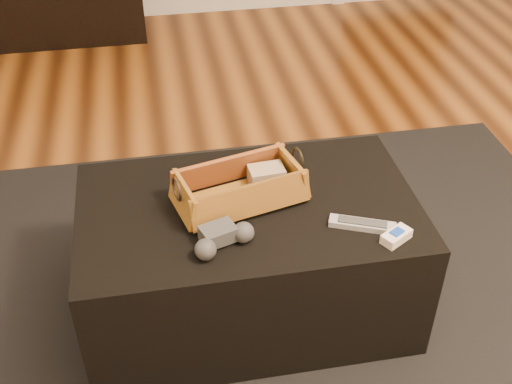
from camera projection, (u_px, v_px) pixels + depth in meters
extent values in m
cube|color=brown|center=(318.00, 323.00, 2.09)|extent=(5.00, 5.50, 0.01)
cube|color=white|center=(212.00, 2.00, 4.19)|extent=(5.00, 0.04, 0.12)
cube|color=black|center=(252.00, 316.00, 2.10)|extent=(2.60, 2.00, 0.01)
cube|color=black|center=(249.00, 258.00, 2.00)|extent=(1.00, 0.60, 0.42)
cube|color=black|center=(236.00, 199.00, 1.86)|extent=(0.20, 0.11, 0.02)
cube|color=tan|center=(266.00, 176.00, 1.92)|extent=(0.11, 0.08, 0.06)
cube|color=#AC7526|center=(240.00, 199.00, 1.89)|extent=(0.36, 0.23, 0.01)
cube|color=#944E21|center=(228.00, 169.00, 1.92)|extent=(0.36, 0.12, 0.10)
cube|color=olive|center=(251.00, 200.00, 1.80)|extent=(0.36, 0.12, 0.10)
cube|color=#AE7827|center=(293.00, 170.00, 1.92)|extent=(0.08, 0.18, 0.10)
cube|color=#936021|center=(183.00, 199.00, 1.80)|extent=(0.08, 0.18, 0.10)
torus|color=black|center=(298.00, 158.00, 1.90)|extent=(0.02, 0.07, 0.07)
torus|color=#302720|center=(177.00, 190.00, 1.77)|extent=(0.02, 0.07, 0.07)
cube|color=#39393C|center=(218.00, 234.00, 1.73)|extent=(0.11, 0.09, 0.04)
sphere|color=#343437|center=(206.00, 250.00, 1.68)|extent=(0.08, 0.08, 0.06)
sphere|color=#353538|center=(244.00, 232.00, 1.74)|extent=(0.08, 0.08, 0.06)
cube|color=#B2B5BA|center=(362.00, 225.00, 1.79)|extent=(0.19, 0.11, 0.02)
cube|color=#333336|center=(363.00, 222.00, 1.79)|extent=(0.14, 0.08, 0.00)
cube|color=white|center=(396.00, 236.00, 1.75)|extent=(0.10, 0.08, 0.03)
cube|color=blue|center=(397.00, 232.00, 1.74)|extent=(0.04, 0.04, 0.01)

